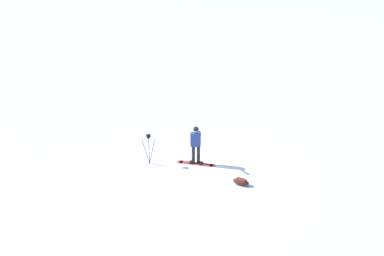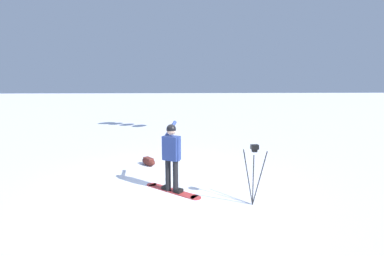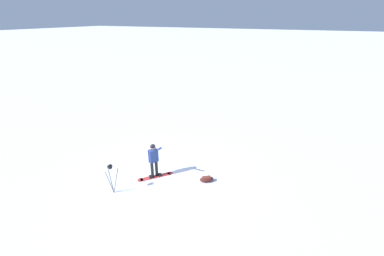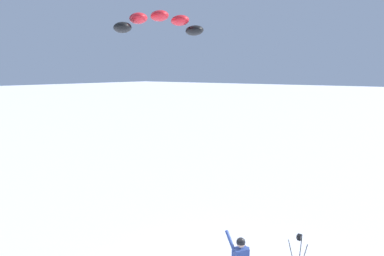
{
  "view_description": "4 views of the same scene",
  "coord_description": "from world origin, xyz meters",
  "px_view_note": "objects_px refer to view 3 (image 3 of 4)",
  "views": [
    {
      "loc": [
        -12.13,
        7.23,
        7.88
      ],
      "look_at": [
        -1.22,
        1.26,
        2.62
      ],
      "focal_mm": 35.47,
      "sensor_mm": 36.0,
      "label": 1
    },
    {
      "loc": [
        6.81,
        -0.21,
        2.6
      ],
      "look_at": [
        -0.3,
        0.69,
        1.49
      ],
      "focal_mm": 23.78,
      "sensor_mm": 36.0,
      "label": 2
    },
    {
      "loc": [
        -5.32,
        8.36,
        7.04
      ],
      "look_at": [
        -2.22,
        1.89,
        3.84
      ],
      "focal_mm": 23.53,
      "sensor_mm": 36.0,
      "label": 3
    },
    {
      "loc": [
        4.6,
        -7.41,
        6.05
      ],
      "look_at": [
        -2.43,
        2.02,
        4.1
      ],
      "focal_mm": 31.92,
      "sensor_mm": 36.0,
      "label": 4
    }
  ],
  "objects_px": {
    "snowboarder": "(154,157)",
    "gear_bag_large": "(207,179)",
    "camera_tripod": "(111,173)",
    "snowboard": "(156,176)"
  },
  "relations": [
    {
      "from": "snowboard",
      "to": "camera_tripod",
      "type": "relative_size",
      "value": 0.96
    },
    {
      "from": "snowboarder",
      "to": "snowboard",
      "type": "bearing_deg",
      "value": 173.56
    },
    {
      "from": "snowboarder",
      "to": "gear_bag_large",
      "type": "xyz_separation_m",
      "value": [
        -2.39,
        -0.7,
        -0.93
      ]
    },
    {
      "from": "snowboard",
      "to": "camera_tripod",
      "type": "distance_m",
      "value": 2.25
    },
    {
      "from": "snowboarder",
      "to": "camera_tripod",
      "type": "distance_m",
      "value": 2.02
    },
    {
      "from": "snowboarder",
      "to": "gear_bag_large",
      "type": "height_order",
      "value": "snowboarder"
    },
    {
      "from": "gear_bag_large",
      "to": "camera_tripod",
      "type": "relative_size",
      "value": 0.51
    },
    {
      "from": "snowboard",
      "to": "gear_bag_large",
      "type": "bearing_deg",
      "value": -163.39
    },
    {
      "from": "snowboard",
      "to": "camera_tripod",
      "type": "bearing_deg",
      "value": 60.8
    },
    {
      "from": "snowboard",
      "to": "gear_bag_large",
      "type": "distance_m",
      "value": 2.45
    }
  ]
}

